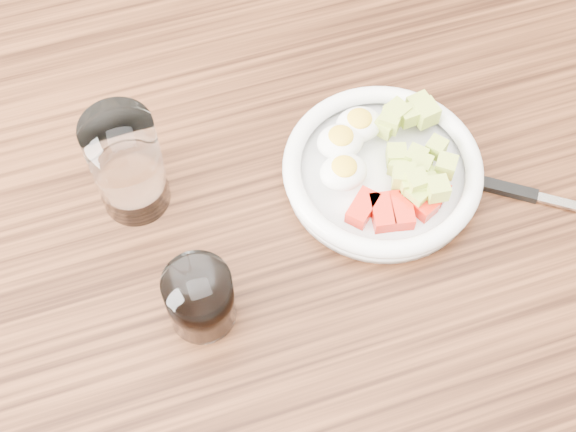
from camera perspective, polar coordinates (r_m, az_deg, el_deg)
name	(u,v)px	position (r m, az deg, el deg)	size (l,w,h in m)	color
ground	(295,422)	(1.58, 0.47, -14.42)	(4.00, 4.00, 0.00)	brown
dining_table	(299,274)	(0.95, 0.76, -4.17)	(1.50, 0.90, 0.77)	brown
bowl	(382,167)	(0.89, 6.73, 3.45)	(0.22, 0.22, 0.05)	white
fork	(517,192)	(0.92, 16.01, 1.66)	(0.18, 0.13, 0.01)	black
water_glass	(127,165)	(0.84, -11.38, 3.59)	(0.07, 0.07, 0.13)	white
coffee_glass	(200,299)	(0.79, -6.28, -5.87)	(0.07, 0.07, 0.08)	white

